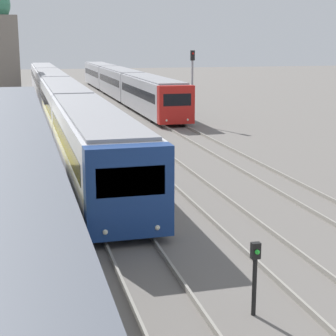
{
  "coord_description": "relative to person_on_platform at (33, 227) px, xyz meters",
  "views": [
    {
      "loc": [
        -2.91,
        -4.82,
        5.91
      ],
      "look_at": [
        1.88,
        13.37,
        1.64
      ],
      "focal_mm": 60.0,
      "sensor_mm": 36.0,
      "label": 1
    }
  ],
  "objects": [
    {
      "name": "train_near",
      "position": [
        2.79,
        34.64,
        -0.3
      ],
      "size": [
        2.59,
        62.3,
        3.11
      ],
      "color": "navy",
      "rests_on": "ground_plane"
    },
    {
      "name": "person_on_platform",
      "position": [
        0.0,
        0.0,
        0.0
      ],
      "size": [
        0.4,
        0.4,
        1.66
      ],
      "color": "#2D2D33",
      "rests_on": "station_platform"
    },
    {
      "name": "signal_mast_far",
      "position": [
        11.83,
        26.84,
        1.27
      ],
      "size": [
        0.28,
        0.29,
        5.26
      ],
      "color": "gray",
      "rests_on": "ground_plane"
    },
    {
      "name": "signal_post_near",
      "position": [
        4.6,
        -1.23,
        -0.97
      ],
      "size": [
        0.2,
        0.21,
        1.69
      ],
      "color": "black",
      "rests_on": "ground_plane"
    },
    {
      "name": "train_far",
      "position": [
        10.3,
        47.5,
        -0.34
      ],
      "size": [
        2.56,
        44.25,
        3.03
      ],
      "color": "red",
      "rests_on": "ground_plane"
    }
  ]
}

